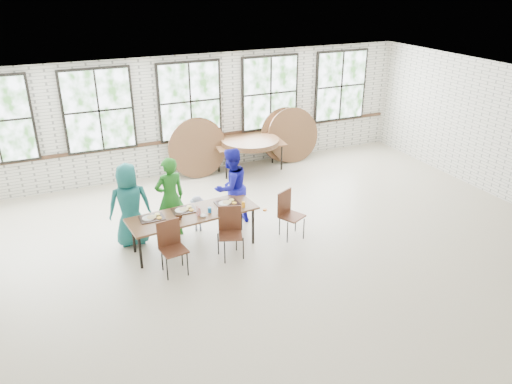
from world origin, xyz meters
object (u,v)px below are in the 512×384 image
(chair_near_right, at_px, (230,227))
(chair_near_left, at_px, (171,243))
(dining_table, at_px, (193,215))
(storage_table, at_px, (250,146))

(chair_near_right, bearing_deg, chair_near_left, -155.76)
(dining_table, xyz_separation_m, storage_table, (2.56, 3.25, -0.00))
(storage_table, bearing_deg, chair_near_right, -112.69)
(dining_table, xyz_separation_m, chair_near_right, (0.54, -0.49, -0.13))
(dining_table, bearing_deg, chair_near_right, -48.08)
(dining_table, relative_size, chair_near_left, 2.60)
(dining_table, distance_m, storage_table, 4.13)
(chair_near_right, distance_m, storage_table, 4.25)
(chair_near_left, distance_m, chair_near_right, 1.13)
(dining_table, xyz_separation_m, chair_near_left, (-0.59, -0.60, -0.13))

